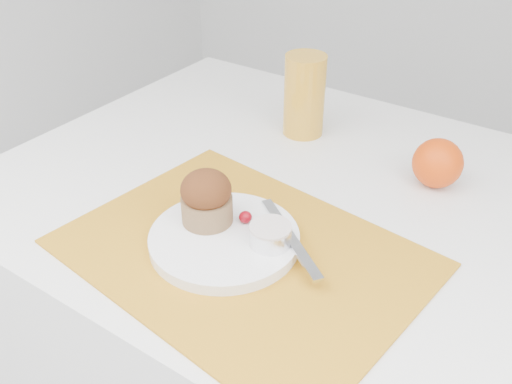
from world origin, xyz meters
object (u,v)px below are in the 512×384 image
Objects in this scene: orange at (438,163)px; muffin at (206,198)px; table at (330,363)px; juice_glass at (304,95)px; plate at (224,239)px.

orange is 0.86× the size of muffin.
table is 14.54× the size of orange.
juice_glass reaches higher than table.
juice_glass is 1.63× the size of muffin.
juice_glass is (-0.19, 0.18, 0.45)m from table.
orange is (0.09, 0.14, 0.42)m from table.
table is 7.70× the size of juice_glass.
table is 5.58× the size of plate.
orange reaches higher than plate.
juice_glass is at bearing 136.58° from table.
plate is 2.25× the size of muffin.
table is 0.45m from orange.
plate is 2.61× the size of orange.
orange is 0.53× the size of juice_glass.
juice_glass is at bearing 97.57° from muffin.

